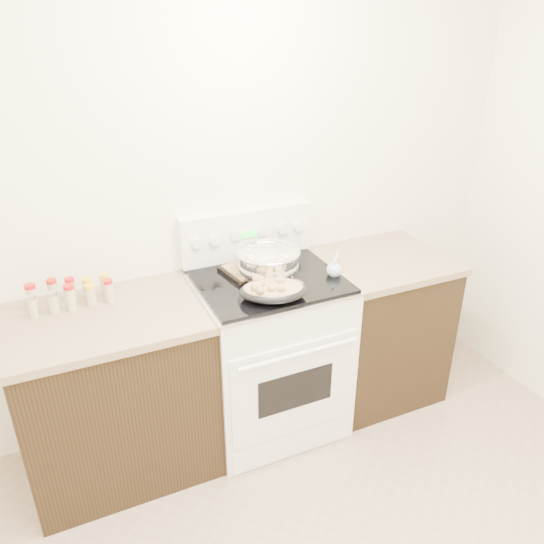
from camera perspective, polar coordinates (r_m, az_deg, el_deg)
room_shell at (r=1.18m, az=12.21°, el=1.27°), size 4.10×3.60×2.75m
counter_left at (r=2.86m, az=-16.22°, el=-12.33°), size 0.93×0.67×0.92m
counter_right at (r=3.34m, az=11.09°, el=-5.65°), size 0.73×0.67×0.92m
kitchen_range at (r=3.01m, az=-0.44°, el=-8.36°), size 0.78×0.73×1.22m
mixing_bowl at (r=2.75m, az=-0.42°, el=0.88°), size 0.37×0.37×0.19m
roasting_pan at (r=2.56m, az=0.09°, el=-1.90°), size 0.39×0.32×0.11m
baking_sheet at (r=2.84m, az=-1.68°, el=0.46°), size 0.39×0.31×0.06m
wooden_spoon at (r=2.73m, az=1.47°, el=-0.81°), size 0.10×0.28×0.04m
blue_ladle at (r=2.82m, az=6.71°, el=0.38°), size 0.19×0.24×0.10m
spice_jars at (r=2.72m, az=-20.96°, el=-2.24°), size 0.39×0.15×0.13m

